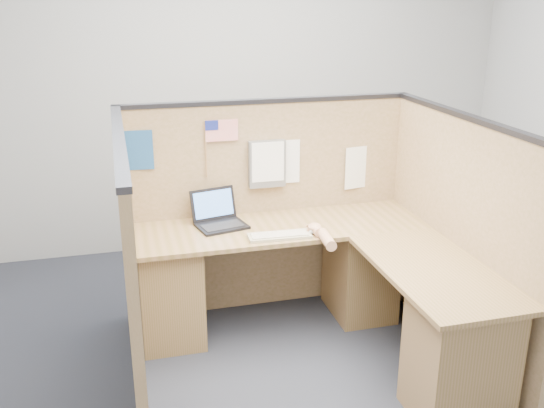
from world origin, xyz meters
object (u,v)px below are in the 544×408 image
object	(u,v)px
keyboard	(280,236)
mouse	(315,230)
l_desk	(324,294)
laptop	(220,216)

from	to	relation	value
keyboard	mouse	size ratio (longest dim) A/B	3.99
l_desk	keyboard	world-z (taller)	keyboard
mouse	l_desk	bearing A→B (deg)	-89.71
l_desk	laptop	xyz separation A→B (m)	(-0.56, 0.52, 0.39)
keyboard	mouse	distance (m)	0.24
laptop	keyboard	xyz separation A→B (m)	(0.32, -0.33, -0.04)
laptop	mouse	bearing A→B (deg)	-42.55
l_desk	laptop	distance (m)	0.86
l_desk	mouse	distance (m)	0.41
keyboard	l_desk	bearing A→B (deg)	-35.56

